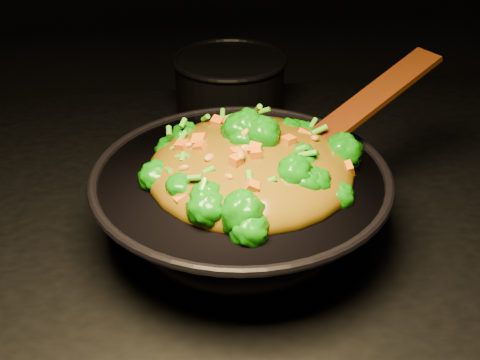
{
  "coord_description": "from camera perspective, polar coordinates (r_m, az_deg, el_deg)",
  "views": [
    {
      "loc": [
        -0.19,
        -0.75,
        1.43
      ],
      "look_at": [
        -0.1,
        -0.07,
        0.99
      ],
      "focal_mm": 45.0,
      "sensor_mm": 36.0,
      "label": 1
    }
  ],
  "objects": [
    {
      "name": "spatula",
      "position": [
        0.86,
        10.73,
        6.28
      ],
      "size": [
        0.28,
        0.16,
        0.12
      ],
      "primitive_type": "cube",
      "rotation": [
        0.0,
        -0.38,
        0.45
      ],
      "color": "#391307",
      "rests_on": "wok"
    },
    {
      "name": "wok",
      "position": [
        0.83,
        0.09,
        -2.67
      ],
      "size": [
        0.47,
        0.47,
        0.11
      ],
      "primitive_type": null,
      "rotation": [
        0.0,
        0.0,
        0.23
      ],
      "color": "black",
      "rests_on": "stovetop"
    },
    {
      "name": "stir_fry",
      "position": [
        0.77,
        1.04,
        3.61
      ],
      "size": [
        0.34,
        0.34,
        0.09
      ],
      "primitive_type": null,
      "rotation": [
        0.0,
        0.0,
        0.3
      ],
      "color": "#0F6307",
      "rests_on": "wok"
    },
    {
      "name": "back_pot",
      "position": [
        1.18,
        -0.97,
        8.92
      ],
      "size": [
        0.26,
        0.26,
        0.12
      ],
      "primitive_type": "cylinder",
      "rotation": [
        0.0,
        0.0,
        0.34
      ],
      "color": "black",
      "rests_on": "stovetop"
    }
  ]
}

